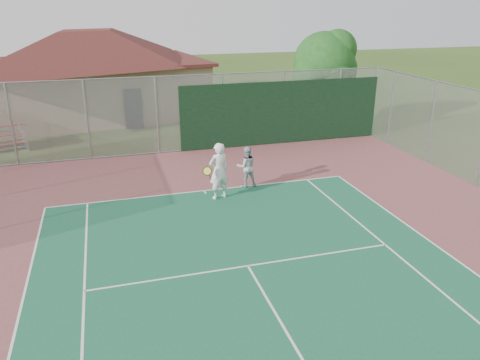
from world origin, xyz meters
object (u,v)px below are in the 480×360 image
clubhouse (90,65)px  tree (326,65)px  player_grey_back (246,167)px  player_white_front (219,171)px

clubhouse → tree: (11.84, -7.36, 0.44)m
player_grey_back → tree: bearing=-129.7°
player_white_front → player_grey_back: size_ratio=1.30×
player_white_front → player_grey_back: 1.54m
tree → player_white_front: (-7.65, -7.70, -2.46)m
clubhouse → player_grey_back: 15.40m
player_grey_back → player_white_front: bearing=36.5°
tree → player_white_front: bearing=-134.8°
clubhouse → tree: size_ratio=2.81×
tree → player_white_front: size_ratio=2.61×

